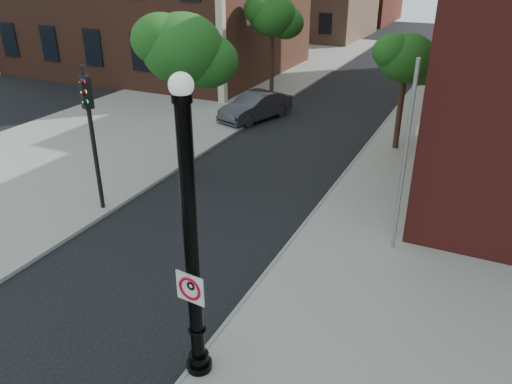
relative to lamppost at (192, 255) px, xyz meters
The scene contains 13 objects.
ground 3.65m from the lamppost, 161.57° to the left, with size 120.00×120.00×0.00m, color black.
sidewalk_right 11.71m from the lamppost, 70.57° to the left, with size 8.00×60.00×0.12m, color gray.
sidewalk_left 22.01m from the lamppost, 120.90° to the left, with size 10.00×50.00×0.12m, color gray.
curb_edge 11.08m from the lamppost, 90.86° to the left, with size 0.10×60.00×0.14m, color gray.
lamppost is the anchor object (origin of this frame).
no_parking_sign 0.63m from the lamppost, 84.10° to the right, with size 0.61×0.11×0.61m.
parked_car 17.31m from the lamppost, 111.64° to the left, with size 1.46×4.19×1.38m, color #323237.
traffic_signal_left 8.10m from the lamppost, 144.39° to the left, with size 0.38×0.42×4.77m.
traffic_signal_right 11.15m from the lamppost, 76.57° to the left, with size 0.34×0.41×4.83m.
utility_pole 6.86m from the lamppost, 67.83° to the left, with size 0.11×0.11×5.44m, color #999999.
street_tree_a 10.06m from the lamppost, 122.87° to the left, with size 3.32×3.00×5.98m.
street_tree_b 22.04m from the lamppost, 109.85° to the left, with size 3.17×2.87×5.72m.
street_tree_c 14.68m from the lamppost, 85.86° to the left, with size 2.73×2.46×4.91m.
Camera 1 is at (6.50, -7.09, 7.70)m, focal length 35.00 mm.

